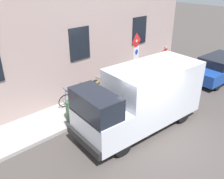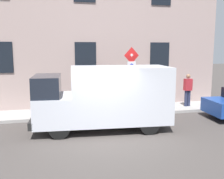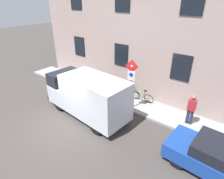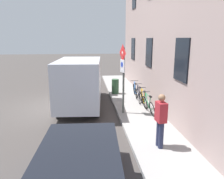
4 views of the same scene
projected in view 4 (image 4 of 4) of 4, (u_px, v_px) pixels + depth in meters
The scene contains 12 objects.
ground_plane at pixel (56, 106), 11.69m from camera, with size 80.00×80.00×0.00m, color #423C3A.
sidewalk_slab at pixel (130, 102), 12.12m from camera, with size 1.95×16.88×0.14m, color #999692.
building_facade at pixel (157, 22), 11.30m from camera, with size 0.75×14.88×8.65m.
sign_post_stacked at pixel (123, 69), 9.68m from camera, with size 0.19×0.55×3.00m.
delivery_van at pixel (81, 81), 11.27m from camera, with size 2.39×5.46×2.50m.
parked_hatchback at pixel (81, 170), 4.71m from camera, with size 1.96×4.09×1.38m.
bicycle_green at pixel (148, 105), 10.09m from camera, with size 0.46×1.72×0.89m.
bicycle_orange at pixel (143, 99), 11.00m from camera, with size 0.46×1.71×0.89m.
bicycle_black at pixel (139, 95), 11.92m from camera, with size 0.46×1.71×0.89m.
bicycle_blue at pixel (135, 91), 12.83m from camera, with size 0.46×1.71×0.89m.
pedestrian at pixel (161, 119), 6.76m from camera, with size 0.29×0.42×1.72m.
litter_bin at pixel (115, 86), 13.58m from camera, with size 0.44×0.44×0.90m, color #2D5133.
Camera 4 is at (1.73, -11.46, 3.50)m, focal length 35.13 mm.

